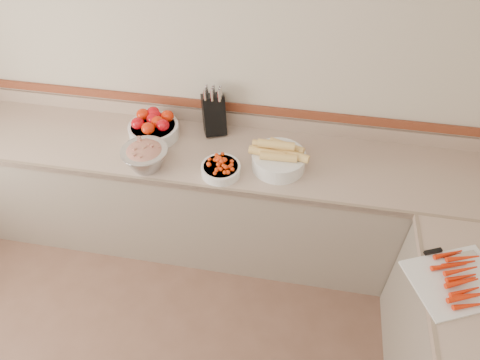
% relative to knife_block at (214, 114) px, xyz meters
% --- Properties ---
extents(back_wall, '(4.00, 0.00, 4.00)m').
position_rel_knife_block_xyz_m(back_wall, '(-0.08, 0.10, 0.26)').
color(back_wall, beige).
rests_on(back_wall, ground_plane).
extents(counter_back, '(4.00, 0.65, 1.08)m').
position_rel_knife_block_xyz_m(counter_back, '(-0.08, -0.22, -0.59)').
color(counter_back, tan).
rests_on(counter_back, ground_plane).
extents(knife_block, '(0.20, 0.22, 0.35)m').
position_rel_knife_block_xyz_m(knife_block, '(0.00, 0.00, 0.00)').
color(knife_block, black).
rests_on(knife_block, counter_back).
extents(tomato_bowl, '(0.34, 0.34, 0.17)m').
position_rel_knife_block_xyz_m(tomato_bowl, '(-0.39, -0.12, -0.07)').
color(tomato_bowl, white).
rests_on(tomato_bowl, counter_back).
extents(cherry_tomato_bowl, '(0.25, 0.25, 0.13)m').
position_rel_knife_block_xyz_m(cherry_tomato_bowl, '(0.13, -0.41, -0.10)').
color(cherry_tomato_bowl, white).
rests_on(cherry_tomato_bowl, counter_back).
extents(corn_bowl, '(0.37, 0.34, 0.20)m').
position_rel_knife_block_xyz_m(corn_bowl, '(0.47, -0.29, -0.07)').
color(corn_bowl, white).
rests_on(corn_bowl, counter_back).
extents(rhubarb_bowl, '(0.29, 0.29, 0.17)m').
position_rel_knife_block_xyz_m(rhubarb_bowl, '(-0.34, -0.43, -0.06)').
color(rhubarb_bowl, '#B2B2BA').
rests_on(rhubarb_bowl, counter_back).
extents(cutting_board, '(0.54, 0.49, 0.06)m').
position_rel_knife_block_xyz_m(cutting_board, '(1.43, -0.97, -0.12)').
color(cutting_board, white).
rests_on(cutting_board, counter_right).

